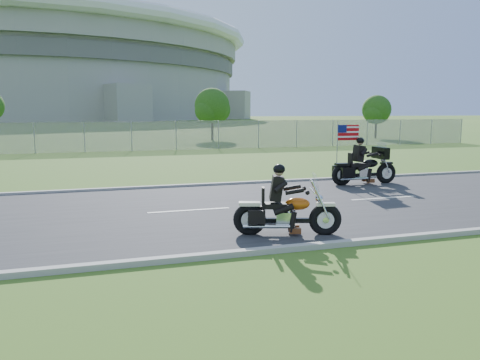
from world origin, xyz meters
name	(u,v)px	position (x,y,z in m)	size (l,w,h in m)	color
ground	(260,207)	(0.00, 0.00, 0.00)	(420.00, 420.00, 0.00)	#31581B
road	(260,207)	(0.00, 0.00, 0.02)	(120.00, 8.00, 0.04)	#28282B
curb_north	(222,184)	(0.00, 4.05, 0.05)	(120.00, 0.18, 0.12)	#9E9B93
curb_south	(328,245)	(0.00, -4.05, 0.05)	(120.00, 0.18, 0.12)	#9E9B93
fence	(84,137)	(-5.00, 20.00, 1.00)	(60.00, 0.03, 2.00)	gray
stadium	(47,74)	(-20.00, 170.00, 15.58)	(140.40, 140.40, 29.20)	#A3A099
tree_fence_near	(212,107)	(6.04, 30.04, 2.97)	(3.52, 3.28, 4.75)	#382316
tree_fence_far	(377,111)	(22.04, 28.03, 2.64)	(3.08, 2.87, 4.20)	#382316
motorcycle_lead	(286,213)	(-0.48, -3.01, 0.50)	(2.28, 1.02, 1.57)	black
motorcycle_follow	(364,169)	(4.96, 2.66, 0.59)	(2.60, 0.85, 2.17)	black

